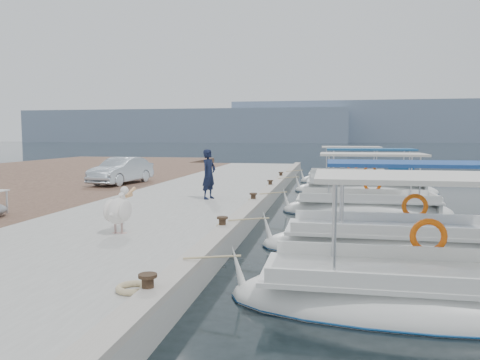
# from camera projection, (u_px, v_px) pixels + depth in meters

# --- Properties ---
(ground) EXTENTS (400.00, 400.00, 0.00)m
(ground) POSITION_uv_depth(u_px,v_px,m) (257.00, 224.00, 15.23)
(ground) COLOR black
(ground) RESTS_ON ground
(concrete_quay) EXTENTS (6.00, 40.00, 0.50)m
(concrete_quay) POSITION_uv_depth(u_px,v_px,m) (206.00, 195.00, 20.65)
(concrete_quay) COLOR #A09F9A
(concrete_quay) RESTS_ON ground
(quay_curb) EXTENTS (0.44, 40.00, 0.12)m
(quay_curb) POSITION_uv_depth(u_px,v_px,m) (269.00, 189.00, 20.11)
(quay_curb) COLOR #A8A095
(quay_curb) RESTS_ON concrete_quay
(cobblestone_strip) EXTENTS (4.00, 40.00, 0.50)m
(cobblestone_strip) POSITION_uv_depth(u_px,v_px,m) (102.00, 193.00, 21.57)
(cobblestone_strip) COLOR #52372B
(cobblestone_strip) RESTS_ON ground
(distant_hills) EXTENTS (330.00, 60.00, 18.00)m
(distant_hills) POSITION_uv_depth(u_px,v_px,m) (391.00, 125.00, 206.26)
(distant_hills) COLOR slate
(distant_hills) RESTS_ON ground
(fishing_caique_a) EXTENTS (6.44, 2.35, 2.83)m
(fishing_caique_a) POSITION_uv_depth(u_px,v_px,m) (422.00, 301.00, 7.75)
(fishing_caique_a) COLOR white
(fishing_caique_a) RESTS_ON ground
(fishing_caique_b) EXTENTS (7.31, 2.29, 2.83)m
(fishing_caique_b) POSITION_uv_depth(u_px,v_px,m) (409.00, 248.00, 11.48)
(fishing_caique_b) COLOR white
(fishing_caique_b) RESTS_ON ground
(fishing_caique_c) EXTENTS (6.17, 2.25, 2.83)m
(fishing_caique_c) POSITION_uv_depth(u_px,v_px,m) (366.00, 210.00, 17.19)
(fishing_caique_c) COLOR white
(fishing_caique_c) RESTS_ON ground
(fishing_caique_d) EXTENTS (7.12, 2.32, 2.83)m
(fishing_caique_d) POSITION_uv_depth(u_px,v_px,m) (368.00, 189.00, 23.60)
(fishing_caique_d) COLOR white
(fishing_caique_d) RESTS_ON ground
(fishing_caique_e) EXTENTS (5.79, 2.10, 2.83)m
(fishing_caique_e) POSITION_uv_depth(u_px,v_px,m) (348.00, 181.00, 28.51)
(fishing_caique_e) COLOR white
(fishing_caique_e) RESTS_ON ground
(mooring_bollards) EXTENTS (0.28, 20.28, 0.33)m
(mooring_bollards) POSITION_uv_depth(u_px,v_px,m) (253.00, 197.00, 16.70)
(mooring_bollards) COLOR black
(mooring_bollards) RESTS_ON concrete_quay
(pelican) EXTENTS (0.49, 1.41, 1.11)m
(pelican) POSITION_uv_depth(u_px,v_px,m) (119.00, 210.00, 11.33)
(pelican) COLOR tan
(pelican) RESTS_ON concrete_quay
(fisherman) EXTENTS (0.67, 0.80, 1.86)m
(fisherman) POSITION_uv_depth(u_px,v_px,m) (209.00, 174.00, 17.47)
(fisherman) COLOR black
(fisherman) RESTS_ON concrete_quay
(parked_car) EXTENTS (1.98, 4.12, 1.30)m
(parked_car) POSITION_uv_depth(u_px,v_px,m) (121.00, 171.00, 23.05)
(parked_car) COLOR silver
(parked_car) RESTS_ON cobblestone_strip
(rope_coil) EXTENTS (0.54, 0.54, 0.10)m
(rope_coil) POSITION_uv_depth(u_px,v_px,m) (133.00, 288.00, 7.12)
(rope_coil) COLOR #C6B284
(rope_coil) RESTS_ON concrete_quay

